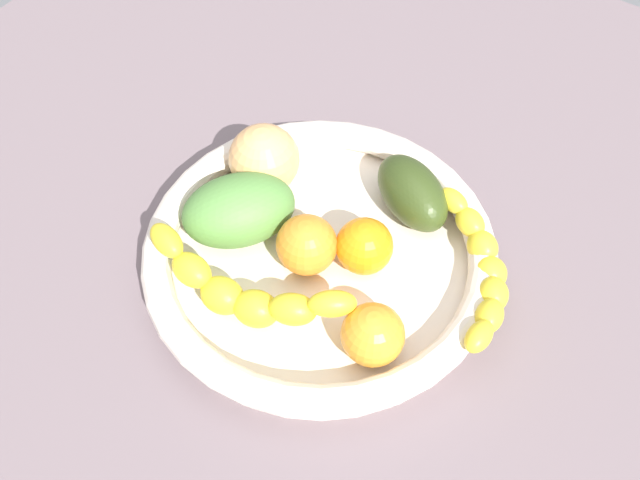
{
  "coord_description": "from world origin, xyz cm",
  "views": [
    {
      "loc": [
        -22.12,
        33.56,
        61.57
      ],
      "look_at": [
        0.0,
        0.0,
        7.55
      ],
      "focal_mm": 39.81,
      "sensor_mm": 36.0,
      "label": 1
    }
  ],
  "objects": [
    {
      "name": "kitchen_counter",
      "position": [
        0.0,
        0.0,
        1.5
      ],
      "size": [
        120.0,
        120.0,
        3.0
      ],
      "primitive_type": "cube",
      "color": "#6D5D62",
      "rests_on": "ground"
    },
    {
      "name": "fruit_bowl",
      "position": [
        0.0,
        0.0,
        5.3
      ],
      "size": [
        34.39,
        34.39,
        4.48
      ],
      "color": "silver",
      "rests_on": "kitchen_counter"
    },
    {
      "name": "banana_draped_left",
      "position": [
        2.59,
        8.87,
        7.92
      ],
      "size": [
        21.25,
        7.6,
        5.32
      ],
      "color": "yellow",
      "rests_on": "fruit_bowl"
    },
    {
      "name": "banana_draped_right",
      "position": [
        -14.21,
        -5.84,
        6.99
      ],
      "size": [
        12.11,
        15.64,
        4.42
      ],
      "color": "yellow",
      "rests_on": "fruit_bowl"
    },
    {
      "name": "orange_front",
      "position": [
        -3.81,
        -1.86,
        7.33
      ],
      "size": [
        5.55,
        5.55,
        5.55
      ],
      "primitive_type": "sphere",
      "color": "orange",
      "rests_on": "fruit_bowl"
    },
    {
      "name": "orange_mid_left",
      "position": [
        0.77,
        1.13,
        7.5
      ],
      "size": [
        5.9,
        5.9,
        5.9
      ],
      "primitive_type": "sphere",
      "color": "orange",
      "rests_on": "fruit_bowl"
    },
    {
      "name": "orange_mid_right",
      "position": [
        -9.39,
        5.93,
        7.39
      ],
      "size": [
        5.68,
        5.68,
        5.68
      ],
      "primitive_type": "sphere",
      "color": "orange",
      "rests_on": "fruit_bowl"
    },
    {
      "name": "peach_blush",
      "position": [
        10.2,
        -5.06,
        8.23
      ],
      "size": [
        7.36,
        7.36,
        7.36
      ],
      "primitive_type": "sphere",
      "color": "#E9A964",
      "rests_on": "fruit_bowl"
    },
    {
      "name": "avocado_dark",
      "position": [
        -4.39,
        -10.15,
        7.37
      ],
      "size": [
        11.3,
        9.72,
        5.7
      ],
      "primitive_type": "ellipsoid",
      "rotation": [
        0.0,
        0.0,
        5.77
      ],
      "color": "#33431A",
      "rests_on": "fruit_bowl"
    },
    {
      "name": "mango_green",
      "position": [
        8.48,
        1.53,
        7.9
      ],
      "size": [
        13.03,
        13.57,
        6.69
      ],
      "primitive_type": "ellipsoid",
      "rotation": [
        0.0,
        0.0,
        0.89
      ],
      "color": "#53873D",
      "rests_on": "fruit_bowl"
    }
  ]
}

